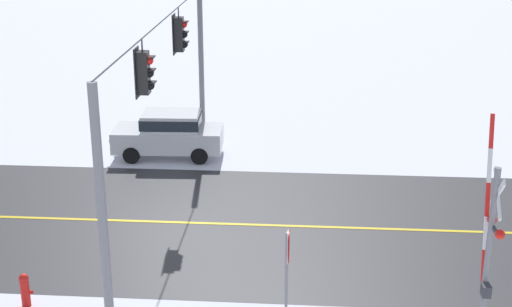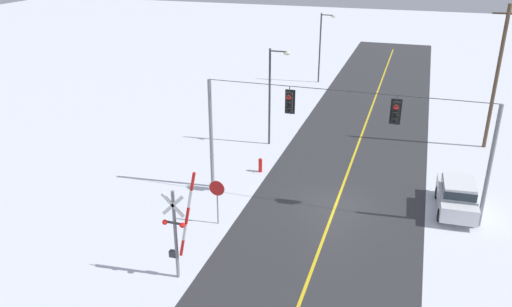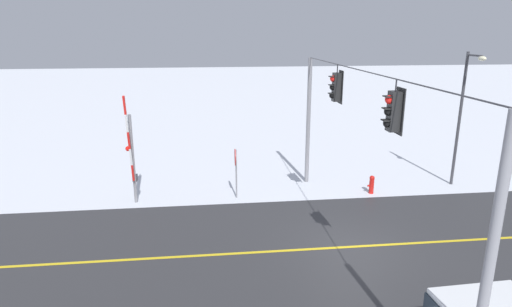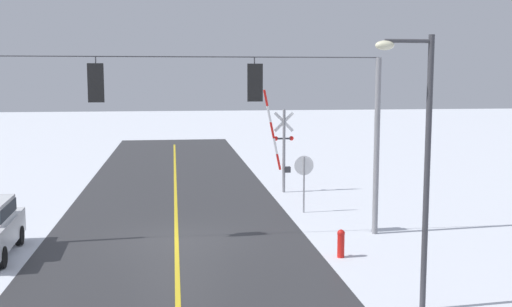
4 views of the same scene
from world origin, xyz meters
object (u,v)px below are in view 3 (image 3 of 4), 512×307
object	(u,v)px
railroad_crossing	(132,153)
streetlamp_near	(464,108)
fire_hydrant	(372,184)
stop_sign	(236,162)

from	to	relation	value
railroad_crossing	streetlamp_near	world-z (taller)	streetlamp_near
fire_hydrant	railroad_crossing	bearing A→B (deg)	-90.39
stop_sign	fire_hydrant	world-z (taller)	stop_sign
stop_sign	railroad_crossing	distance (m)	4.56
railroad_crossing	fire_hydrant	world-z (taller)	railroad_crossing
stop_sign	streetlamp_near	world-z (taller)	streetlamp_near
railroad_crossing	fire_hydrant	size ratio (longest dim) A/B	5.61
stop_sign	railroad_crossing	world-z (taller)	railroad_crossing
railroad_crossing	fire_hydrant	distance (m)	11.08
railroad_crossing	streetlamp_near	bearing A→B (deg)	91.82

